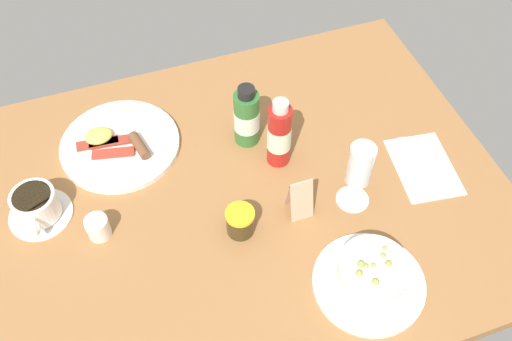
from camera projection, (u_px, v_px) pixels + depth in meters
The scene contains 11 objects.
ground_plane at pixel (237, 199), 118.77cm from camera, with size 110.00×84.00×3.00cm, color #9E6B3D.
porridge_bowl at pixel (371, 276), 102.50cm from camera, with size 20.67×20.67×8.21cm.
cutlery_setting at pixel (423, 165), 122.18cm from camera, with size 14.31×18.81×0.90cm.
coffee_cup at pixel (37, 206), 112.02cm from camera, with size 12.63×13.48×6.65cm.
creamer_jug at pixel (98, 228), 109.91cm from camera, with size 5.42×4.48×5.32cm.
wine_glass at pixel (360, 168), 108.63cm from camera, with size 6.74×6.74×16.12cm.
jam_jar at pixel (240, 221), 110.11cm from camera, with size 5.68×5.68×5.95cm.
sauce_bottle_red at pixel (279, 135), 117.31cm from camera, with size 5.03×5.03×17.23cm.
sauce_bottle_green at pixel (247, 117), 121.63cm from camera, with size 5.60×5.60×15.27cm.
breakfast_plate at pixel (119, 144), 124.80cm from camera, with size 25.88×25.88×3.70cm.
menu_card at pixel (300, 197), 111.67cm from camera, with size 4.65×4.66×9.37cm.
Camera 1 is at (-18.77, -65.57, 96.00)cm, focal length 40.27 mm.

